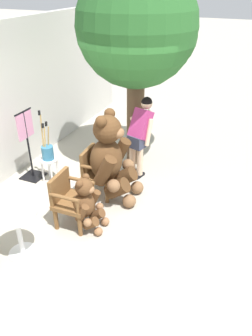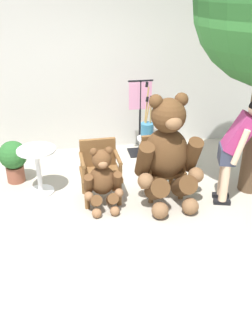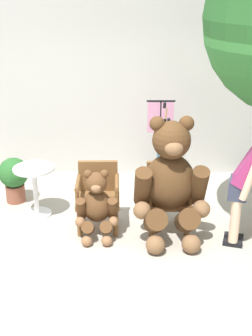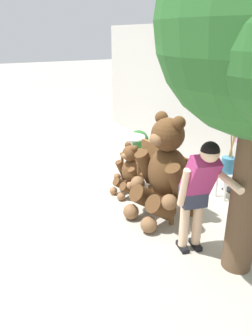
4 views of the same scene
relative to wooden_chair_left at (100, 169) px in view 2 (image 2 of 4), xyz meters
The scene contains 12 objects.
ground_plane 0.80m from the wooden_chair_left, 45.92° to the right, with size 60.00×60.00×0.00m, color #A8A091.
back_wall 2.19m from the wooden_chair_left, 76.62° to the left, with size 10.00×0.16×2.80m, color beige.
wooden_chair_left is the anchor object (origin of this frame).
wooden_chair_right 0.91m from the wooden_chair_left, ahead, with size 0.59×0.55×0.86m.
teddy_bear_large 1.01m from the wooden_chair_left, 16.15° to the right, with size 0.95×0.91×1.58m.
teddy_bear_small 0.29m from the wooden_chair_left, 89.38° to the right, with size 0.54×0.52×0.91m.
person_visitor 1.94m from the wooden_chair_left, 13.73° to the right, with size 0.84×0.48×1.53m.
white_stool 1.40m from the wooden_chair_left, 48.16° to the left, with size 0.34×0.34×0.46m.
brush_bucket 1.41m from the wooden_chair_left, 48.20° to the left, with size 0.22×0.22×0.95m.
round_side_table 0.93m from the wooden_chair_left, 162.17° to the left, with size 0.56×0.56×0.72m.
potted_plant 1.47m from the wooden_chair_left, 150.66° to the left, with size 0.44×0.44×0.68m.
clothing_display_stand 1.70m from the wooden_chair_left, 58.13° to the left, with size 0.44×0.40×1.36m.
Camera 2 is at (-0.92, -4.30, 2.92)m, focal length 40.00 mm.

